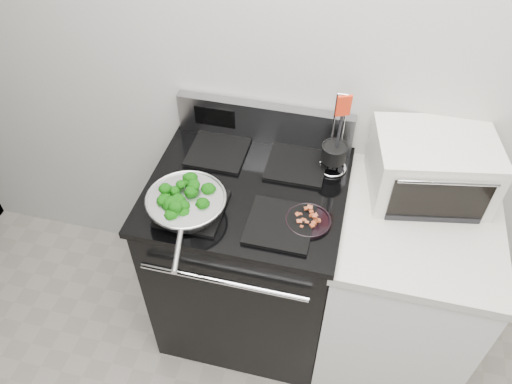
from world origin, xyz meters
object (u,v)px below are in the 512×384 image
(skillet, at_px, (186,204))
(bacon_plate, at_px, (308,219))
(toaster_oven, at_px, (431,167))
(utensil_holder, at_px, (334,157))
(gas_range, at_px, (248,256))

(skillet, relative_size, bacon_plate, 2.76)
(toaster_oven, bearing_deg, utensil_holder, 168.40)
(skillet, bearing_deg, gas_range, 33.92)
(gas_range, height_order, utensil_holder, utensil_holder)
(gas_range, distance_m, bacon_plate, 0.56)
(utensil_holder, height_order, toaster_oven, utensil_holder)
(bacon_plate, relative_size, toaster_oven, 0.34)
(gas_range, distance_m, skillet, 0.58)
(bacon_plate, distance_m, toaster_oven, 0.53)
(skillet, xyz_separation_m, bacon_plate, (0.45, 0.06, -0.03))
(skillet, relative_size, utensil_holder, 1.29)
(utensil_holder, bearing_deg, skillet, -166.70)
(gas_range, xyz_separation_m, bacon_plate, (0.27, -0.13, 0.48))
(bacon_plate, bearing_deg, skillet, -172.07)
(gas_range, bearing_deg, utensil_holder, 29.85)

